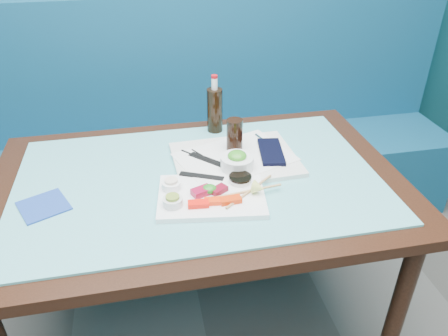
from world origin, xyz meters
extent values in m
cube|color=navy|center=(0.00, 2.22, 0.23)|extent=(3.00, 0.55, 0.45)
cube|color=navy|center=(0.00, 2.44, 0.70)|extent=(3.00, 0.12, 0.95)
cube|color=black|center=(0.00, 1.45, 0.73)|extent=(1.40, 0.90, 0.04)
cylinder|color=black|center=(0.62, 1.08, 0.35)|extent=(0.06, 0.06, 0.71)
cylinder|color=black|center=(-0.62, 1.82, 0.35)|extent=(0.06, 0.06, 0.71)
cylinder|color=black|center=(0.62, 1.82, 0.35)|extent=(0.06, 0.06, 0.71)
cube|color=#5EB6BC|center=(0.00, 1.45, 0.75)|extent=(1.22, 0.76, 0.01)
cube|color=white|center=(0.02, 1.32, 0.77)|extent=(0.36, 0.28, 0.02)
cube|color=#FF160A|center=(-0.03, 1.27, 0.78)|extent=(0.07, 0.04, 0.02)
cube|color=#FF360A|center=(0.02, 1.27, 0.78)|extent=(0.06, 0.04, 0.01)
cube|color=red|center=(0.07, 1.27, 0.78)|extent=(0.07, 0.04, 0.02)
cube|color=maroon|center=(-0.01, 1.33, 0.79)|extent=(0.07, 0.06, 0.02)
cube|color=maroon|center=(0.05, 1.33, 0.78)|extent=(0.06, 0.06, 0.02)
ellipsoid|color=#207B1C|center=(0.02, 1.33, 0.79)|extent=(0.06, 0.06, 0.03)
cylinder|color=silver|center=(-0.10, 1.29, 0.79)|extent=(0.07, 0.07, 0.03)
cylinder|color=olive|center=(-0.10, 1.29, 0.81)|extent=(0.05, 0.05, 0.01)
cylinder|color=white|center=(-0.10, 1.38, 0.79)|extent=(0.07, 0.07, 0.03)
cylinder|color=beige|center=(-0.10, 1.38, 0.80)|extent=(0.05, 0.05, 0.01)
cylinder|color=white|center=(0.13, 1.37, 0.78)|extent=(0.09, 0.09, 0.01)
cylinder|color=black|center=(0.13, 1.37, 0.79)|extent=(0.08, 0.08, 0.01)
cone|color=#E0E96E|center=(0.17, 1.29, 0.80)|extent=(0.06, 0.06, 0.05)
cube|color=black|center=(0.01, 1.43, 0.78)|extent=(0.15, 0.09, 0.00)
cylinder|color=tan|center=(0.13, 1.31, 0.78)|extent=(0.24, 0.04, 0.01)
cylinder|color=tan|center=(0.14, 1.31, 0.78)|extent=(0.19, 0.15, 0.01)
cube|color=silver|center=(0.15, 1.53, 0.77)|extent=(0.45, 0.34, 0.02)
cube|color=white|center=(0.15, 1.53, 0.78)|extent=(0.46, 0.38, 0.00)
cylinder|color=white|center=(0.14, 1.46, 0.80)|extent=(0.13, 0.13, 0.05)
ellipsoid|color=#359021|center=(0.14, 1.46, 0.82)|extent=(0.09, 0.09, 0.03)
cylinder|color=black|center=(0.16, 1.59, 0.84)|extent=(0.07, 0.07, 0.12)
cube|color=black|center=(0.28, 1.53, 0.78)|extent=(0.11, 0.20, 0.01)
cylinder|color=white|center=(0.28, 1.64, 0.78)|extent=(0.03, 0.08, 0.01)
cylinder|color=black|center=(0.05, 1.52, 0.78)|extent=(0.17, 0.19, 0.01)
cylinder|color=black|center=(0.06, 1.52, 0.78)|extent=(0.11, 0.19, 0.01)
cube|color=black|center=(0.05, 1.52, 0.78)|extent=(0.14, 0.14, 0.00)
cylinder|color=black|center=(0.12, 1.79, 0.85)|extent=(0.07, 0.07, 0.18)
cylinder|color=white|center=(0.12, 1.79, 0.96)|extent=(0.03, 0.03, 0.05)
cylinder|color=#B30B12|center=(0.12, 1.79, 0.99)|extent=(0.03, 0.03, 0.01)
cube|color=navy|center=(-0.49, 1.38, 0.76)|extent=(0.18, 0.18, 0.01)
camera|label=1|loc=(-0.16, 0.21, 1.57)|focal=35.00mm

